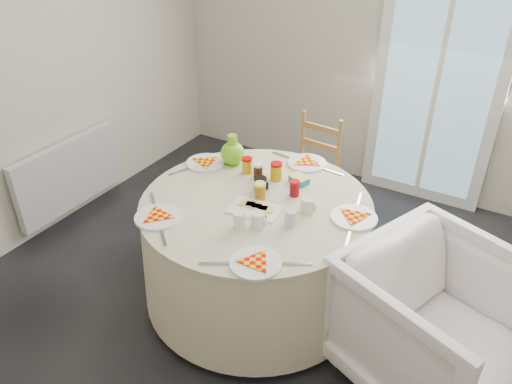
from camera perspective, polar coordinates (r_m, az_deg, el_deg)
The scene contains 14 objects.
floor at distance 3.27m, azimuth 1.60°, elevation -13.97°, with size 4.00×4.00×0.00m, color black.
wall_back at distance 4.29m, azimuth 15.62°, elevation 16.51°, with size 4.00×0.02×2.60m, color #BCB5A3.
wall_left at distance 3.83m, azimuth -25.92°, elevation 12.85°, with size 0.02×4.00×2.60m, color #BCB5A3.
glass_door at distance 4.22m, azimuth 20.18°, elevation 11.98°, with size 1.00×0.08×2.10m, color silver.
radiator at distance 4.23m, azimuth -20.48°, elevation 1.91°, with size 0.07×1.00×0.55m, color silver.
table at distance 3.17m, azimuth 0.00°, elevation -6.58°, with size 1.42×1.42×0.72m, color beige.
wooden_chair at distance 3.92m, azimuth 6.12°, elevation 3.03°, with size 0.38×0.36×0.85m, color olive, non-canonical shape.
armchair at distance 2.84m, azimuth 19.77°, elevation -13.98°, with size 0.84×0.79×0.87m, color white.
place_settings at distance 2.94m, azimuth 0.00°, elevation -0.50°, with size 1.42×1.42×0.03m, color white, non-canonical shape.
jar_cluster at distance 3.10m, azimuth 1.46°, elevation 2.36°, with size 0.45×0.22×0.13m, color olive, non-canonical shape.
butter_tub at distance 3.13m, azimuth 4.98°, elevation 1.85°, with size 0.12×0.09×0.05m, color #0E7EAC.
green_pitcher at distance 3.30m, azimuth -2.71°, elevation 5.28°, with size 0.16×0.16×0.21m, color #6FB919, non-canonical shape.
cheese_platter at distance 2.86m, azimuth -0.14°, elevation -1.47°, with size 0.29×0.19×0.04m, color white, non-canonical shape.
mugs_glasses at distance 2.86m, azimuth 2.41°, elevation -0.53°, with size 0.59×0.59×0.11m, color #9C9597, non-canonical shape.
Camera 1 is at (1.09, -2.02, 2.32)m, focal length 35.00 mm.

